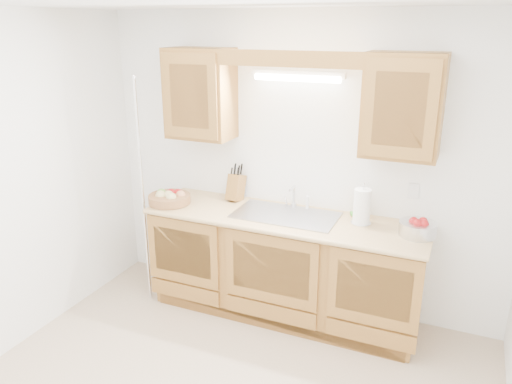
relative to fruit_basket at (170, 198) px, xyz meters
The scene contains 17 objects.
room 1.52m from the fruit_basket, 46.45° to the right, with size 3.52×3.50×2.50m.
base_cabinets 1.16m from the fruit_basket, ahead, with size 2.20×0.60×0.86m, color olive.
countertop 1.04m from the fruit_basket, ahead, with size 2.30×0.63×0.04m, color tan.
upper_cabinet_left 0.93m from the fruit_basket, 51.47° to the left, with size 0.55×0.33×0.75m, color olive.
upper_cabinet_right 2.07m from the fruit_basket, ahead, with size 0.55×0.33×0.75m, color olive.
valance 1.58m from the fruit_basket, ahead, with size 2.20×0.05×0.12m, color olive.
fluorescent_fixture 1.51m from the fruit_basket, 17.93° to the left, with size 0.76×0.08×0.08m.
sink 1.04m from the fruit_basket, ahead, with size 0.84×0.46×0.36m.
wire_shelf_pole 0.23m from the fruit_basket, 138.81° to the right, with size 0.03×0.03×2.00m, color silver.
outlet_plate 2.03m from the fruit_basket, 11.65° to the left, with size 0.08×0.01×0.12m, color white.
fruit_basket is the anchor object (origin of this frame).
knife_block 0.59m from the fruit_basket, 32.58° to the left, with size 0.14×0.20×0.33m.
orange_canister 1.61m from the fruit_basket, 12.26° to the left, with size 0.07×0.07×0.20m.
soap_bottle 0.61m from the fruit_basket, 36.02° to the left, with size 0.07×0.08×0.17m, color blue.
sponge 1.61m from the fruit_basket, 12.79° to the left, with size 0.14×0.12×0.02m.
paper_towel 1.64m from the fruit_basket, ahead, with size 0.16×0.16×0.33m.
apple_bowl 2.07m from the fruit_basket, ahead, with size 0.27×0.27×0.14m.
Camera 1 is at (1.28, -2.37, 2.38)m, focal length 35.00 mm.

